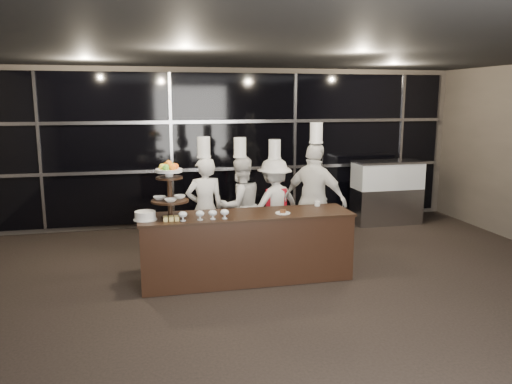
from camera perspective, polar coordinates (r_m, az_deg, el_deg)
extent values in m
plane|color=black|center=(5.39, 7.70, -16.29)|extent=(10.00, 10.00, 0.00)
plane|color=black|center=(4.84, 8.62, 17.29)|extent=(10.00, 10.00, 0.00)
plane|color=#473F38|center=(9.68, -2.54, 5.13)|extent=(9.00, 0.00, 9.00)
cube|color=black|center=(9.62, -2.48, 5.09)|extent=(8.60, 0.04, 2.80)
cube|color=#A5A5AA|center=(9.62, -2.40, 2.69)|extent=(8.60, 0.06, 0.06)
cube|color=#A5A5AA|center=(9.54, -2.44, 8.06)|extent=(8.60, 0.06, 0.06)
cube|color=#A5A5AA|center=(9.60, -23.51, 4.21)|extent=(0.05, 0.05, 2.80)
cube|color=#A5A5AA|center=(9.45, -9.64, 4.85)|extent=(0.05, 0.05, 2.80)
cube|color=#A5A5AA|center=(9.88, 4.44, 5.22)|extent=(0.05, 0.05, 2.80)
cube|color=#A5A5AA|center=(10.79, 16.23, 5.29)|extent=(0.05, 0.05, 2.80)
cube|color=black|center=(6.77, -1.09, -6.36)|extent=(2.80, 0.70, 0.90)
cube|color=black|center=(6.65, -1.10, -2.61)|extent=(2.84, 0.74, 0.03)
cylinder|color=black|center=(6.52, -9.75, -2.77)|extent=(0.24, 0.24, 0.03)
cylinder|color=black|center=(6.45, -9.84, 0.13)|extent=(0.06, 0.06, 0.70)
cylinder|color=black|center=(6.48, -9.80, -1.01)|extent=(0.48, 0.48, 0.02)
cylinder|color=black|center=(6.42, -9.89, 1.62)|extent=(0.34, 0.34, 0.02)
cylinder|color=white|center=(6.42, -9.90, 1.99)|extent=(0.10, 0.10, 0.06)
cylinder|color=white|center=(6.41, -9.91, 2.43)|extent=(0.34, 0.34, 0.04)
sphere|color=#FF6115|center=(6.41, -9.21, 2.88)|extent=(0.09, 0.09, 0.09)
sphere|color=#72AE2C|center=(6.47, -9.61, 2.94)|extent=(0.09, 0.09, 0.09)
sphere|color=orange|center=(6.47, -10.31, 2.92)|extent=(0.09, 0.09, 0.09)
sphere|color=yellow|center=(6.40, -10.64, 2.82)|extent=(0.09, 0.09, 0.09)
sphere|color=#5DB62E|center=(6.33, -10.25, 2.75)|extent=(0.09, 0.09, 0.09)
sphere|color=orange|center=(6.34, -9.53, 2.78)|extent=(0.09, 0.09, 0.09)
sphere|color=orange|center=(6.40, -9.94, 3.21)|extent=(0.09, 0.09, 0.09)
imported|color=white|center=(6.52, -10.98, -0.67)|extent=(0.16, 0.16, 0.04)
imported|color=white|center=(6.54, -8.70, -0.55)|extent=(0.15, 0.15, 0.05)
imported|color=white|center=(6.35, -9.75, -0.93)|extent=(0.16, 0.16, 0.04)
cylinder|color=silver|center=(6.32, -8.34, -3.25)|extent=(0.07, 0.07, 0.01)
cylinder|color=silver|center=(6.31, -8.35, -2.97)|extent=(0.02, 0.02, 0.05)
ellipsoid|color=silver|center=(6.30, -8.36, -2.55)|extent=(0.11, 0.11, 0.08)
ellipsoid|color=#0DBF11|center=(6.30, -8.36, -2.50)|extent=(0.08, 0.08, 0.05)
cylinder|color=silver|center=(6.34, -6.41, -3.16)|extent=(0.07, 0.07, 0.01)
cylinder|color=silver|center=(6.33, -6.42, -2.88)|extent=(0.02, 0.02, 0.05)
ellipsoid|color=silver|center=(6.32, -6.43, -2.46)|extent=(0.11, 0.11, 0.08)
ellipsoid|color=#B61E0C|center=(6.32, -6.43, -2.42)|extent=(0.08, 0.08, 0.05)
cylinder|color=silver|center=(6.36, -4.97, -3.09)|extent=(0.07, 0.07, 0.01)
cylinder|color=silver|center=(6.35, -4.97, -2.81)|extent=(0.02, 0.02, 0.05)
ellipsoid|color=silver|center=(6.34, -4.98, -2.39)|extent=(0.11, 0.11, 0.08)
ellipsoid|color=beige|center=(6.34, -4.98, -2.35)|extent=(0.08, 0.08, 0.05)
cylinder|color=silver|center=(6.38, -3.60, -3.02)|extent=(0.07, 0.07, 0.01)
cylinder|color=silver|center=(6.37, -3.61, -2.75)|extent=(0.02, 0.02, 0.05)
ellipsoid|color=silver|center=(6.36, -3.61, -2.33)|extent=(0.11, 0.11, 0.08)
ellipsoid|color=#472210|center=(6.36, -3.61, -2.28)|extent=(0.08, 0.08, 0.05)
cylinder|color=white|center=(6.47, -12.53, -3.08)|extent=(0.30, 0.30, 0.01)
cylinder|color=white|center=(6.45, -12.55, -2.60)|extent=(0.26, 0.26, 0.10)
cube|color=#ECD273|center=(6.32, -10.30, -3.10)|extent=(0.06, 0.06, 0.05)
cube|color=#ECD273|center=(6.32, -9.66, -3.07)|extent=(0.06, 0.06, 0.05)
cube|color=#ECD273|center=(6.33, -9.03, -3.05)|extent=(0.06, 0.06, 0.05)
cube|color=#ECD273|center=(6.39, -10.33, -2.95)|extent=(0.06, 0.06, 0.05)
cube|color=#ECD273|center=(6.39, -9.70, -2.93)|extent=(0.06, 0.06, 0.05)
cube|color=#ECD273|center=(6.39, -9.07, -2.90)|extent=(0.06, 0.06, 0.05)
cylinder|color=white|center=(6.66, 3.08, -2.42)|extent=(0.20, 0.20, 0.01)
cylinder|color=#4C2814|center=(6.66, 3.09, -2.20)|extent=(0.08, 0.08, 0.04)
cylinder|color=white|center=(7.17, 7.01, -1.31)|extent=(0.08, 0.08, 0.07)
cube|color=#A5A5AA|center=(10.15, 14.64, -1.53)|extent=(1.31, 0.56, 0.70)
cube|color=silver|center=(10.04, 14.80, 1.82)|extent=(1.31, 0.56, 0.50)
cube|color=#FFC67F|center=(10.04, 14.80, 1.82)|extent=(1.21, 0.47, 0.40)
cube|color=#A5A5AA|center=(10.01, 14.88, 3.35)|extent=(1.33, 0.58, 0.04)
imported|color=silver|center=(7.57, -5.85, -1.93)|extent=(0.61, 0.43, 1.58)
cylinder|color=white|center=(7.43, -5.99, 5.15)|extent=(0.19, 0.19, 0.30)
cylinder|color=white|center=(7.44, -5.97, 4.04)|extent=(0.21, 0.21, 0.03)
imported|color=silver|center=(7.82, -1.81, -1.60)|extent=(0.90, 0.79, 1.55)
cylinder|color=white|center=(7.68, -1.85, 5.15)|extent=(0.19, 0.19, 0.30)
cylinder|color=white|center=(7.69, -1.84, 4.07)|extent=(0.21, 0.21, 0.03)
imported|color=white|center=(8.03, 2.10, -1.44)|extent=(1.10, 0.85, 1.50)
cylinder|color=white|center=(7.89, 2.14, 4.95)|extent=(0.19, 0.19, 0.30)
cylinder|color=white|center=(7.91, 2.13, 3.90)|extent=(0.21, 0.21, 0.03)
cube|color=#B50D1B|center=(7.92, 2.32, -1.62)|extent=(0.34, 0.03, 0.56)
imported|color=white|center=(7.69, 6.73, -0.98)|extent=(1.03, 1.06, 1.78)
cylinder|color=white|center=(7.55, 6.90, 6.77)|extent=(0.19, 0.19, 0.30)
cylinder|color=white|center=(7.56, 6.88, 5.68)|extent=(0.21, 0.21, 0.03)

